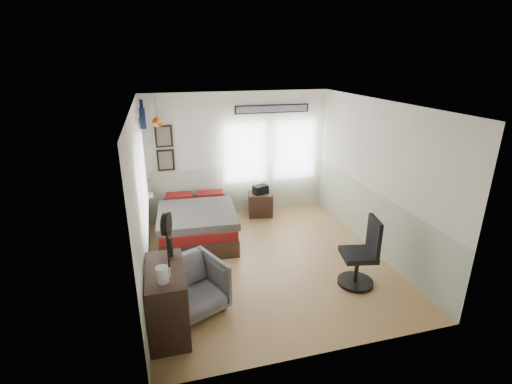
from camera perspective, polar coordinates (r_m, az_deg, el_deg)
ground_plane at (r=6.62m, az=1.77°, el=-10.51°), size 4.00×4.50×0.01m
room_shell at (r=6.12m, az=0.72°, el=3.42°), size 4.02×4.52×2.71m
wall_decor at (r=7.54m, az=-10.68°, el=10.08°), size 3.55×1.32×1.44m
bed at (r=7.38m, az=-9.03°, el=-4.65°), size 1.54×2.07×0.63m
dresser at (r=5.05m, az=-13.49°, el=-15.83°), size 0.48×1.00×0.90m
armchair at (r=5.37m, az=-9.69°, el=-14.15°), size 1.05×1.06×0.74m
nightstand at (r=8.29m, az=0.68°, el=-1.91°), size 0.59×0.51×0.52m
task_chair at (r=6.01m, az=15.96°, el=-9.76°), size 0.58×0.58×1.11m
kettle at (r=4.52m, az=-14.21°, el=-12.22°), size 0.17×0.15×0.20m
bottle at (r=5.01m, az=-13.11°, el=-8.20°), size 0.07×0.07×0.27m
stand_fan at (r=4.59m, az=-13.62°, el=-4.97°), size 0.15×0.29×0.73m
black_bag at (r=8.16m, az=0.69°, el=0.39°), size 0.36×0.29×0.19m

